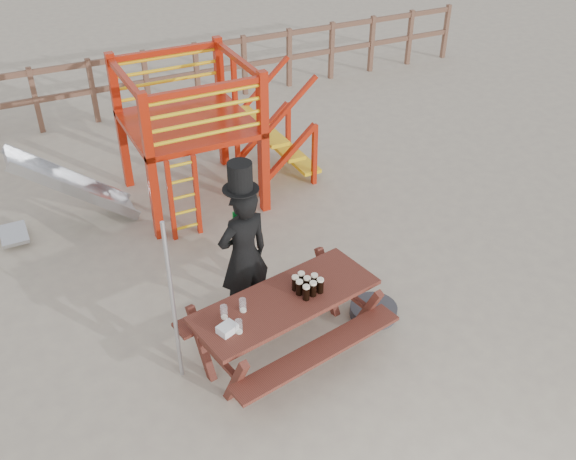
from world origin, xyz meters
name	(u,v)px	position (x,y,z in m)	size (l,w,h in m)	color
ground	(290,353)	(0.00, 0.00, 0.00)	(60.00, 60.00, 0.00)	tan
back_fence	(119,79)	(0.00, 7.00, 0.74)	(15.09, 0.09, 1.20)	brown
playground_fort	(185,133)	(0.12, 3.58, 1.07)	(4.71, 1.84, 2.10)	#AE200B
picnic_table	(286,319)	(-0.04, 0.03, 0.48)	(2.19, 1.70, 0.77)	maroon
man_with_hat	(244,253)	(-0.18, 0.79, 0.90)	(0.67, 0.50, 2.00)	black
metal_pole	(173,304)	(-1.16, 0.23, 0.96)	(0.04, 0.04, 1.91)	#B2B2B7
parasol_base	(373,311)	(1.14, 0.12, 0.06)	(0.55, 0.55, 0.23)	#323237
paper_bag	(227,329)	(-0.76, -0.17, 0.81)	(0.18, 0.14, 0.08)	white
stout_pints	(307,285)	(0.20, 0.02, 0.85)	(0.28, 0.29, 0.17)	black
empty_glasses	(235,315)	(-0.63, -0.05, 0.84)	(0.28, 0.34, 0.15)	silver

